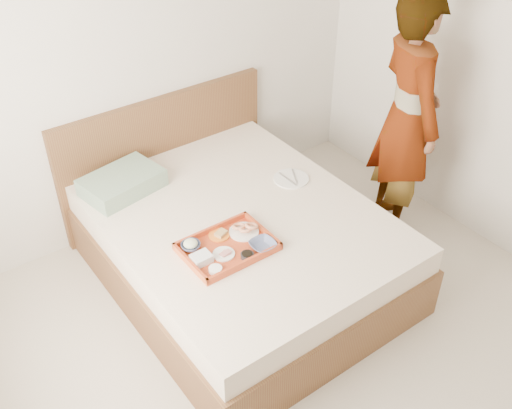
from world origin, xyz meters
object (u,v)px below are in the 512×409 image
at_px(bed, 241,247).
at_px(tray, 228,246).
at_px(person, 407,118).
at_px(dinner_plate, 291,179).

xyz_separation_m(bed, tray, (-0.25, -0.23, 0.29)).
bearing_deg(tray, person, 2.47).
height_order(dinner_plate, person, person).
bearing_deg(tray, bed, 42.59).
distance_m(bed, person, 1.42).
xyz_separation_m(bed, person, (1.27, -0.17, 0.62)).
bearing_deg(person, dinner_plate, 90.89).
height_order(bed, person, person).
xyz_separation_m(dinner_plate, person, (0.76, -0.29, 0.35)).
height_order(tray, dinner_plate, tray).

